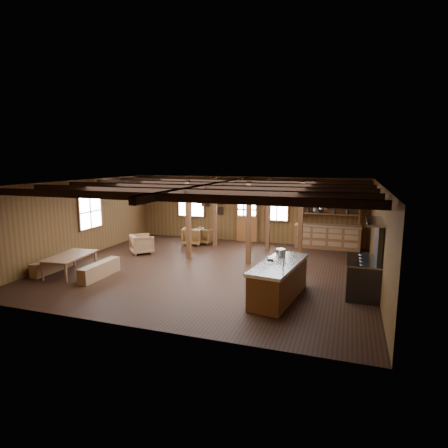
% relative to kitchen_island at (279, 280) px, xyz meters
% --- Properties ---
extents(room, '(10.04, 9.04, 2.84)m').
position_rel_kitchen_island_xyz_m(room, '(-2.57, 1.85, 0.92)').
color(room, black).
rests_on(room, ground).
extents(ceiling_joists, '(9.80, 8.82, 0.18)m').
position_rel_kitchen_island_xyz_m(ceiling_joists, '(-2.57, 2.03, 2.20)').
color(ceiling_joists, black).
rests_on(ceiling_joists, ceiling).
extents(timber_posts, '(3.95, 2.35, 2.80)m').
position_rel_kitchen_island_xyz_m(timber_posts, '(-2.05, 3.93, 0.92)').
color(timber_posts, '#442213').
rests_on(timber_posts, floor).
extents(back_door, '(1.02, 0.08, 2.15)m').
position_rel_kitchen_island_xyz_m(back_door, '(-2.57, 6.30, 0.40)').
color(back_door, brown).
rests_on(back_door, floor).
extents(window_back_left, '(1.32, 0.06, 1.32)m').
position_rel_kitchen_island_xyz_m(window_back_left, '(-5.17, 6.31, 1.12)').
color(window_back_left, white).
rests_on(window_back_left, wall_back).
extents(window_back_right, '(1.02, 0.06, 1.32)m').
position_rel_kitchen_island_xyz_m(window_back_right, '(-1.27, 6.31, 1.12)').
color(window_back_right, white).
rests_on(window_back_right, wall_back).
extents(window_left, '(0.14, 1.24, 1.32)m').
position_rel_kitchen_island_xyz_m(window_left, '(-7.53, 2.35, 1.12)').
color(window_left, white).
rests_on(window_left, wall_back).
extents(notice_boards, '(1.08, 0.03, 0.90)m').
position_rel_kitchen_island_xyz_m(notice_boards, '(-4.06, 6.30, 1.16)').
color(notice_boards, silver).
rests_on(notice_boards, wall_back).
extents(back_counter, '(2.55, 0.60, 2.45)m').
position_rel_kitchen_island_xyz_m(back_counter, '(0.83, 6.05, 0.12)').
color(back_counter, brown).
rests_on(back_counter, floor).
extents(pendant_lamps, '(1.86, 2.36, 0.66)m').
position_rel_kitchen_island_xyz_m(pendant_lamps, '(-4.82, 2.85, 1.77)').
color(pendant_lamps, '#323234').
rests_on(pendant_lamps, ceiling).
extents(pot_rack, '(0.42, 3.00, 0.45)m').
position_rel_kitchen_island_xyz_m(pot_rack, '(0.89, 2.13, 1.79)').
color(pot_rack, '#323234').
rests_on(pot_rack, ceiling).
extents(kitchen_island, '(1.22, 2.60, 1.20)m').
position_rel_kitchen_island_xyz_m(kitchen_island, '(0.00, 0.00, 0.00)').
color(kitchen_island, brown).
rests_on(kitchen_island, floor).
extents(step_stool, '(0.49, 0.41, 0.37)m').
position_rel_kitchen_island_xyz_m(step_stool, '(-0.15, 1.48, -0.29)').
color(step_stool, '#996C45').
rests_on(step_stool, floor).
extents(commercial_range, '(0.83, 1.61, 1.99)m').
position_rel_kitchen_island_xyz_m(commercial_range, '(2.08, 1.01, 0.16)').
color(commercial_range, '#323234').
rests_on(commercial_range, floor).
extents(dining_table, '(1.12, 1.80, 0.60)m').
position_rel_kitchen_island_xyz_m(dining_table, '(-6.47, -0.01, -0.18)').
color(dining_table, '#976845').
rests_on(dining_table, floor).
extents(bench_wall, '(0.29, 1.55, 0.43)m').
position_rel_kitchen_island_xyz_m(bench_wall, '(-7.22, -0.01, -0.27)').
color(bench_wall, '#996C45').
rests_on(bench_wall, floor).
extents(bench_aisle, '(0.31, 1.66, 0.46)m').
position_rel_kitchen_island_xyz_m(bench_aisle, '(-5.42, -0.01, -0.25)').
color(bench_aisle, '#996C45').
rests_on(bench_aisle, floor).
extents(armchair_a, '(0.76, 0.78, 0.67)m').
position_rel_kitchen_island_xyz_m(armchair_a, '(-4.16, 5.34, -0.14)').
color(armchair_a, brown).
rests_on(armchair_a, floor).
extents(armchair_b, '(0.89, 0.91, 0.72)m').
position_rel_kitchen_island_xyz_m(armchair_b, '(-4.53, 4.97, -0.12)').
color(armchair_b, brown).
rests_on(armchair_b, floor).
extents(armchair_c, '(1.10, 1.10, 0.72)m').
position_rel_kitchen_island_xyz_m(armchair_c, '(-5.76, 2.99, -0.12)').
color(armchair_c, '#976844').
rests_on(armchair_c, floor).
extents(counter_pot, '(0.27, 0.27, 0.16)m').
position_rel_kitchen_island_xyz_m(counter_pot, '(-0.11, 0.82, 0.54)').
color(counter_pot, silver).
rests_on(counter_pot, kitchen_island).
extents(bowl, '(0.28, 0.28, 0.06)m').
position_rel_kitchen_island_xyz_m(bowl, '(-0.28, 0.21, 0.49)').
color(bowl, silver).
rests_on(bowl, kitchen_island).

